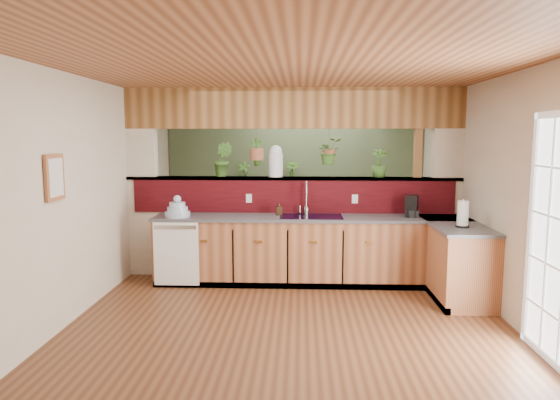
{
  "coord_description": "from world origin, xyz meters",
  "views": [
    {
      "loc": [
        0.11,
        -5.52,
        1.94
      ],
      "look_at": [
        -0.15,
        0.7,
        1.15
      ],
      "focal_mm": 32.0,
      "sensor_mm": 36.0,
      "label": 1
    }
  ],
  "objects_px": {
    "faucet": "(306,196)",
    "paper_towel": "(463,214)",
    "shelving_console": "(271,218)",
    "glass_jar": "(276,161)",
    "dish_stack": "(177,210)",
    "soap_dispenser": "(279,209)",
    "coffee_maker": "(412,207)"
  },
  "relations": [
    {
      "from": "dish_stack",
      "to": "glass_jar",
      "type": "bearing_deg",
      "value": 21.47
    },
    {
      "from": "faucet",
      "to": "dish_stack",
      "type": "xyz_separation_m",
      "value": [
        -1.68,
        -0.28,
        -0.16
      ]
    },
    {
      "from": "coffee_maker",
      "to": "paper_towel",
      "type": "height_order",
      "value": "paper_towel"
    },
    {
      "from": "dish_stack",
      "to": "soap_dispenser",
      "type": "xyz_separation_m",
      "value": [
        1.32,
        0.2,
        -0.0
      ]
    },
    {
      "from": "paper_towel",
      "to": "shelving_console",
      "type": "distance_m",
      "value": 3.88
    },
    {
      "from": "glass_jar",
      "to": "dish_stack",
      "type": "bearing_deg",
      "value": -158.53
    },
    {
      "from": "paper_towel",
      "to": "shelving_console",
      "type": "relative_size",
      "value": 0.2
    },
    {
      "from": "paper_towel",
      "to": "shelving_console",
      "type": "xyz_separation_m",
      "value": [
        -2.41,
        2.99,
        -0.55
      ]
    },
    {
      "from": "dish_stack",
      "to": "shelving_console",
      "type": "bearing_deg",
      "value": 65.8
    },
    {
      "from": "dish_stack",
      "to": "soap_dispenser",
      "type": "relative_size",
      "value": 1.89
    },
    {
      "from": "faucet",
      "to": "soap_dispenser",
      "type": "relative_size",
      "value": 2.64
    },
    {
      "from": "shelving_console",
      "to": "glass_jar",
      "type": "bearing_deg",
      "value": -79.68
    },
    {
      "from": "faucet",
      "to": "coffee_maker",
      "type": "height_order",
      "value": "faucet"
    },
    {
      "from": "glass_jar",
      "to": "shelving_console",
      "type": "height_order",
      "value": "glass_jar"
    },
    {
      "from": "dish_stack",
      "to": "glass_jar",
      "type": "xyz_separation_m",
      "value": [
        1.26,
        0.5,
        0.62
      ]
    },
    {
      "from": "faucet",
      "to": "coffee_maker",
      "type": "bearing_deg",
      "value": -4.75
    },
    {
      "from": "faucet",
      "to": "paper_towel",
      "type": "xyz_separation_m",
      "value": [
        1.8,
        -0.87,
        -0.1
      ]
    },
    {
      "from": "faucet",
      "to": "glass_jar",
      "type": "xyz_separation_m",
      "value": [
        -0.42,
        0.22,
        0.46
      ]
    },
    {
      "from": "faucet",
      "to": "paper_towel",
      "type": "distance_m",
      "value": 2.01
    },
    {
      "from": "dish_stack",
      "to": "shelving_console",
      "type": "distance_m",
      "value": 2.67
    },
    {
      "from": "faucet",
      "to": "dish_stack",
      "type": "height_order",
      "value": "faucet"
    },
    {
      "from": "faucet",
      "to": "glass_jar",
      "type": "bearing_deg",
      "value": 152.46
    },
    {
      "from": "faucet",
      "to": "shelving_console",
      "type": "bearing_deg",
      "value": 105.89
    },
    {
      "from": "paper_towel",
      "to": "glass_jar",
      "type": "relative_size",
      "value": 0.76
    },
    {
      "from": "dish_stack",
      "to": "soap_dispenser",
      "type": "height_order",
      "value": "dish_stack"
    },
    {
      "from": "faucet",
      "to": "shelving_console",
      "type": "xyz_separation_m",
      "value": [
        -0.6,
        2.12,
        -0.64
      ]
    },
    {
      "from": "glass_jar",
      "to": "paper_towel",
      "type": "bearing_deg",
      "value": -26.09
    },
    {
      "from": "coffee_maker",
      "to": "shelving_console",
      "type": "relative_size",
      "value": 0.17
    },
    {
      "from": "soap_dispenser",
      "to": "shelving_console",
      "type": "bearing_deg",
      "value": 96.27
    },
    {
      "from": "dish_stack",
      "to": "coffee_maker",
      "type": "distance_m",
      "value": 3.07
    },
    {
      "from": "faucet",
      "to": "dish_stack",
      "type": "distance_m",
      "value": 1.71
    },
    {
      "from": "dish_stack",
      "to": "coffee_maker",
      "type": "xyz_separation_m",
      "value": [
        3.07,
        0.16,
        0.04
      ]
    }
  ]
}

